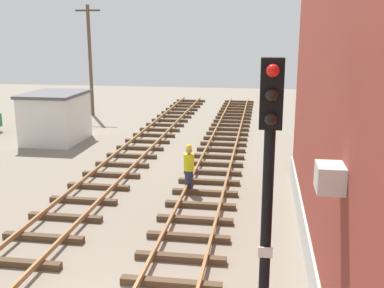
{
  "coord_description": "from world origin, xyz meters",
  "views": [
    {
      "loc": [
        2.63,
        -7.94,
        6.04
      ],
      "look_at": [
        -0.06,
        9.46,
        1.76
      ],
      "focal_mm": 43.38,
      "sensor_mm": 36.0,
      "label": 1
    }
  ],
  "objects_px": {
    "parked_car_white": "(57,102)",
    "track_worker_foreground": "(189,168)",
    "control_hut": "(56,117)",
    "utility_pole_far": "(90,59)",
    "signal_mast": "(268,191)"
  },
  "relations": [
    {
      "from": "control_hut",
      "to": "utility_pole_far",
      "type": "xyz_separation_m",
      "value": [
        -1.01,
        8.37,
        2.74
      ]
    },
    {
      "from": "signal_mast",
      "to": "control_hut",
      "type": "distance_m",
      "value": 20.55
    },
    {
      "from": "control_hut",
      "to": "track_worker_foreground",
      "type": "xyz_separation_m",
      "value": [
        8.72,
        -7.2,
        -0.46
      ]
    },
    {
      "from": "control_hut",
      "to": "parked_car_white",
      "type": "relative_size",
      "value": 0.9
    },
    {
      "from": "parked_car_white",
      "to": "track_worker_foreground",
      "type": "xyz_separation_m",
      "value": [
        12.62,
        -15.86,
        0.03
      ]
    },
    {
      "from": "control_hut",
      "to": "track_worker_foreground",
      "type": "bearing_deg",
      "value": -39.54
    },
    {
      "from": "utility_pole_far",
      "to": "track_worker_foreground",
      "type": "distance_m",
      "value": 18.64
    },
    {
      "from": "utility_pole_far",
      "to": "signal_mast",
      "type": "bearing_deg",
      "value": -63.48
    },
    {
      "from": "signal_mast",
      "to": "control_hut",
      "type": "bearing_deg",
      "value": 124.48
    },
    {
      "from": "parked_car_white",
      "to": "utility_pole_far",
      "type": "relative_size",
      "value": 0.53
    },
    {
      "from": "signal_mast",
      "to": "track_worker_foreground",
      "type": "height_order",
      "value": "signal_mast"
    },
    {
      "from": "parked_car_white",
      "to": "track_worker_foreground",
      "type": "bearing_deg",
      "value": -51.5
    },
    {
      "from": "signal_mast",
      "to": "parked_car_white",
      "type": "height_order",
      "value": "signal_mast"
    },
    {
      "from": "signal_mast",
      "to": "parked_car_white",
      "type": "distance_m",
      "value": 29.95
    },
    {
      "from": "parked_car_white",
      "to": "signal_mast",
      "type": "bearing_deg",
      "value": -58.77
    }
  ]
}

